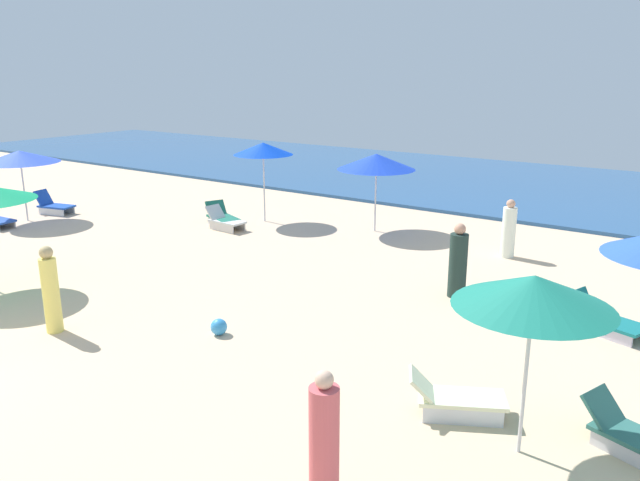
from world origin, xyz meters
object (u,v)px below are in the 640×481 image
umbrella_5 (376,162)px  beachgoer_4 (458,263)px  lounge_chair_1_1 (604,319)px  lounge_chair_4_1 (634,436)px  umbrella_2 (20,157)px  beachgoer_0 (324,444)px  beach_ball_0 (219,327)px  umbrella_3 (263,149)px  umbrella_4 (534,292)px  lounge_chair_2_1 (54,205)px  lounge_chair_3_1 (222,217)px  beachgoer_3 (509,231)px  lounge_chair_3_0 (225,221)px  lounge_chair_4_0 (455,398)px  beachgoer_1 (51,291)px

umbrella_5 → beachgoer_4: (4.35, -3.91, -1.38)m
lounge_chair_1_1 → lounge_chair_4_1: lounge_chair_1_1 is taller
lounge_chair_1_1 → umbrella_2: 17.59m
beachgoer_0 → beach_ball_0: beachgoer_0 is taller
umbrella_3 → beach_ball_0: bearing=-55.4°
lounge_chair_1_1 → umbrella_4: (-0.06, -4.75, 1.97)m
lounge_chair_2_1 → beach_ball_0: bearing=-123.4°
lounge_chair_2_1 → beach_ball_0: lounge_chair_2_1 is taller
lounge_chair_1_1 → lounge_chair_3_1: (-11.71, 1.89, 0.03)m
umbrella_3 → umbrella_5: umbrella_3 is taller
lounge_chair_2_1 → beachgoer_3: bearing=-88.9°
lounge_chair_1_1 → umbrella_5: umbrella_5 is taller
lounge_chair_3_1 → beach_ball_0: bearing=-114.6°
lounge_chair_3_0 → beachgoer_0: (9.76, -8.65, 0.52)m
beachgoer_3 → beachgoer_4: (0.10, -3.56, 0.04)m
lounge_chair_4_0 → beachgoer_1: 7.60m
beachgoer_3 → beach_ball_0: size_ratio=4.96×
umbrella_2 → beachgoer_3: (14.30, 5.05, -1.39)m
umbrella_5 → beach_ball_0: umbrella_5 is taller
lounge_chair_2_1 → umbrella_4: bearing=-118.7°
lounge_chair_3_0 → lounge_chair_2_1: bearing=109.2°
lounge_chair_4_1 → beachgoer_3: beachgoer_3 is taller
beachgoer_1 → lounge_chair_4_0: bearing=-175.1°
lounge_chair_3_1 → lounge_chair_4_0: (10.61, -6.29, -0.01)m
beachgoer_3 → beachgoer_4: beachgoer_4 is taller
lounge_chair_4_0 → beachgoer_0: bearing=142.1°
lounge_chair_3_0 → umbrella_4: 13.06m
umbrella_4 → umbrella_5: umbrella_4 is taller
umbrella_4 → beachgoer_4: size_ratio=1.47×
umbrella_3 → beachgoer_0: size_ratio=1.52×
umbrella_2 → umbrella_4: umbrella_4 is taller
lounge_chair_3_0 → lounge_chair_4_1: 13.63m
beach_ball_0 → lounge_chair_3_0: bearing=132.7°
umbrella_2 → umbrella_3: umbrella_3 is taller
lounge_chair_3_0 → beachgoer_1: size_ratio=0.78×
umbrella_5 → beach_ball_0: 8.77m
umbrella_4 → beach_ball_0: bearing=175.6°
lounge_chair_1_1 → umbrella_5: size_ratio=0.64×
beachgoer_0 → umbrella_4: bearing=-21.5°
umbrella_3 → lounge_chair_3_0: bearing=-101.2°
umbrella_2 → lounge_chair_3_0: umbrella_2 is taller
umbrella_3 → beachgoer_1: size_ratio=1.52×
beachgoer_4 → umbrella_2: bearing=167.0°
umbrella_3 → beach_ball_0: (5.14, -7.44, -2.21)m
lounge_chair_3_1 → beachgoer_0: 13.55m
umbrella_5 → beach_ball_0: bearing=-79.6°
umbrella_3 → lounge_chair_3_1: umbrella_3 is taller
lounge_chair_3_1 → lounge_chair_4_1: 14.12m
lounge_chair_4_0 → lounge_chair_4_1: (2.27, 0.48, -0.02)m
lounge_chair_1_1 → beachgoer_3: bearing=57.0°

